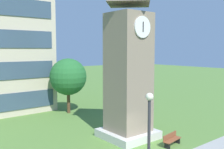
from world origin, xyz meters
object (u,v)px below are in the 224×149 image
park_bench (172,139)px  clock_tower (128,72)px  street_lamp (149,132)px  tree_near_tower (68,77)px

park_bench → clock_tower: bearing=110.8°
clock_tower → park_bench: bearing=-69.2°
street_lamp → park_bench: bearing=29.6°
park_bench → tree_near_tower: (-1.05, 13.21, 3.51)m
tree_near_tower → park_bench: bearing=-85.4°
street_lamp → tree_near_tower: tree_near_tower is taller
street_lamp → tree_near_tower: bearing=73.1°
tree_near_tower → street_lamp: bearing=-106.9°
clock_tower → tree_near_tower: (0.20, 9.91, -1.24)m
clock_tower → street_lamp: bearing=-125.7°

